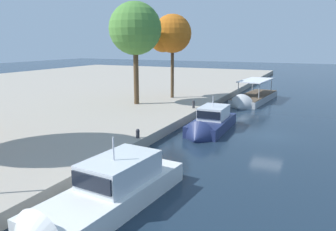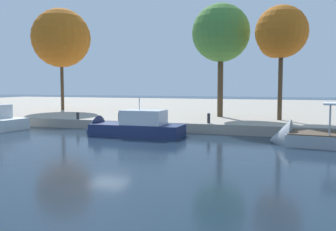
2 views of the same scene
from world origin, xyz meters
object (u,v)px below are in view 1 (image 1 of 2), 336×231
tour_boat_2 (252,100)px  tree_1 (171,36)px  motor_yacht_1 (210,126)px  mooring_bollard_0 (138,133)px  tree_2 (135,28)px  mooring_bollard_1 (194,104)px  motor_yacht_0 (102,199)px

tour_boat_2 → tree_1: size_ratio=1.27×
motor_yacht_1 → mooring_bollard_0: (-6.79, 3.25, 0.70)m
tree_1 → motor_yacht_1: bearing=-141.3°
motor_yacht_1 → tree_2: 14.30m
motor_yacht_1 → tree_2: tree_2 is taller
motor_yacht_1 → mooring_bollard_0: motor_yacht_1 is taller
mooring_bollard_1 → tree_1: (5.33, 5.11, 7.16)m
mooring_bollard_0 → tree_2: (11.78, 7.01, 7.93)m
motor_yacht_0 → mooring_bollard_1: (21.00, 3.54, 0.66)m
mooring_bollard_0 → tree_2: 15.83m
tree_1 → tree_2: bearing=164.9°
mooring_bollard_0 → mooring_bollard_1: bearing=1.5°
motor_yacht_0 → tree_2: 24.42m
mooring_bollard_0 → mooring_bollard_1: size_ratio=0.79×
motor_yacht_1 → motor_yacht_0: bearing=-1.1°
mooring_bollard_1 → tree_1: bearing=43.7°
tour_boat_2 → mooring_bollard_0: bearing=-4.0°
motor_yacht_0 → tree_2: tree_2 is taller
tour_boat_2 → mooring_bollard_1: (-10.81, 4.11, 0.96)m
tour_boat_2 → tree_2: tree_2 is taller
motor_yacht_0 → mooring_bollard_1: bearing=-165.3°
tour_boat_2 → motor_yacht_1: bearing=3.4°
motor_yacht_1 → mooring_bollard_0: size_ratio=12.08×
motor_yacht_0 → motor_yacht_1: 15.51m
motor_yacht_1 → mooring_bollard_0: bearing=-26.5°
mooring_bollard_0 → tree_1: (17.62, 5.44, 7.26)m
tree_1 → tree_2: (-5.84, 1.58, 0.67)m
tree_1 → mooring_bollard_0: bearing=-162.9°
tree_2 → tour_boat_2: bearing=-43.6°
tour_boat_2 → mooring_bollard_0: (-23.10, 3.78, 0.86)m
tour_boat_2 → tree_2: size_ratio=1.16×
mooring_bollard_1 → tree_1: 10.29m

